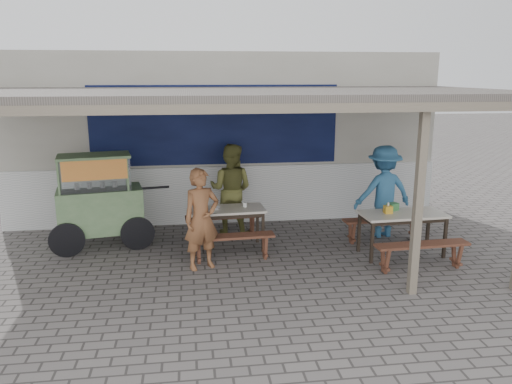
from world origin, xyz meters
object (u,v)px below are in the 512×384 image
at_px(bench_left_street, 232,242).
at_px(table_right, 402,218).
at_px(patron_wall_side, 231,189).
at_px(bench_right_street, 422,250).
at_px(patron_street_side, 202,219).
at_px(condiment_bowl, 215,208).
at_px(bench_right_wall, 384,224).
at_px(condiment_jar, 245,205).
at_px(vendor_cart, 99,197).
at_px(donation_box, 393,207).
at_px(patron_right_table, 383,191).
at_px(tissue_box, 388,209).
at_px(table_left, 227,213).
at_px(bench_left_wall, 223,221).

bearing_deg(bench_left_street, table_right, -5.10).
bearing_deg(patron_wall_side, bench_right_street, 162.64).
xyz_separation_m(patron_street_side, condiment_bowl, (0.26, 0.80, -0.05)).
distance_m(table_right, bench_right_wall, 0.79).
xyz_separation_m(bench_right_wall, condiment_jar, (-2.59, 0.06, 0.45)).
xyz_separation_m(bench_right_street, condiment_bowl, (-3.19, 1.38, 0.43)).
bearing_deg(bench_right_street, vendor_cart, 157.67).
bearing_deg(vendor_cart, donation_box, -21.01).
relative_size(patron_wall_side, patron_right_table, 1.01).
bearing_deg(patron_wall_side, tissue_box, 170.28).
bearing_deg(table_left, condiment_jar, 9.66).
bearing_deg(condiment_jar, condiment_bowl, -168.33).
bearing_deg(donation_box, table_right, -61.35).
relative_size(bench_right_street, condiment_bowl, 9.07).
distance_m(bench_right_wall, patron_wall_side, 2.96).
xyz_separation_m(tissue_box, condiment_jar, (-2.37, 0.74, -0.02)).
bearing_deg(condiment_bowl, patron_right_table, 6.94).
height_order(bench_right_street, patron_wall_side, patron_wall_side).
bearing_deg(table_left, condiment_bowl, -173.43).
distance_m(table_left, donation_box, 2.90).
distance_m(bench_right_street, donation_box, 1.03).
bearing_deg(bench_left_street, condiment_jar, 63.39).
bearing_deg(bench_right_street, donation_box, 96.02).
height_order(patron_street_side, tissue_box, patron_street_side).
bearing_deg(bench_left_street, condiment_bowl, 109.35).
distance_m(table_right, patron_right_table, 1.08).
relative_size(bench_right_wall, patron_wall_side, 0.87).
bearing_deg(vendor_cart, patron_wall_side, 0.28).
height_order(bench_right_street, vendor_cart, vendor_cart).
relative_size(tissue_box, condiment_jar, 1.60).
xyz_separation_m(table_left, patron_wall_side, (0.15, 0.90, 0.22)).
height_order(table_left, patron_right_table, patron_right_table).
bearing_deg(condiment_jar, tissue_box, -17.32).
distance_m(patron_wall_side, condiment_jar, 0.85).
height_order(bench_right_wall, condiment_bowl, condiment_bowl).
relative_size(vendor_cart, patron_wall_side, 1.14).
distance_m(table_left, bench_right_wall, 2.94).
height_order(table_right, patron_wall_side, patron_wall_side).
bearing_deg(bench_left_street, table_left, 90.00).
distance_m(table_right, condiment_bowl, 3.23).
distance_m(bench_left_wall, bench_right_wall, 3.01).
distance_m(bench_left_wall, patron_wall_side, 0.65).
height_order(bench_left_wall, patron_street_side, patron_street_side).
bearing_deg(tissue_box, patron_street_side, -176.88).
distance_m(bench_left_street, vendor_cart, 2.58).
height_order(bench_right_street, patron_right_table, patron_right_table).
relative_size(patron_street_side, patron_wall_side, 0.92).
bearing_deg(donation_box, condiment_jar, 166.99).
xyz_separation_m(bench_right_street, patron_right_table, (0.03, 1.77, 0.54)).
relative_size(table_left, patron_street_side, 0.83).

